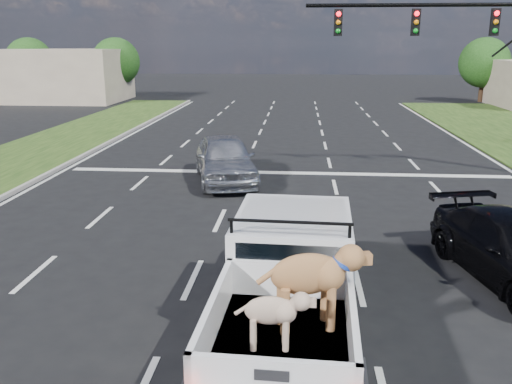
# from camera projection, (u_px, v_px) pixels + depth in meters

# --- Properties ---
(ground) EXTENTS (160.00, 160.00, 0.00)m
(ground) POSITION_uv_depth(u_px,v_px,m) (275.00, 282.00, 11.43)
(ground) COLOR black
(ground) RESTS_ON ground
(road_markings) EXTENTS (17.75, 60.00, 0.01)m
(road_markings) POSITION_uv_depth(u_px,v_px,m) (284.00, 197.00, 17.73)
(road_markings) COLOR silver
(road_markings) RESTS_ON ground
(curb_left) EXTENTS (0.15, 60.00, 0.14)m
(curb_left) POSITION_uv_depth(u_px,v_px,m) (10.00, 194.00, 17.87)
(curb_left) COLOR gray
(curb_left) RESTS_ON ground
(traffic_signal) EXTENTS (9.11, 0.31, 7.00)m
(traffic_signal) POSITION_uv_depth(u_px,v_px,m) (486.00, 47.00, 19.71)
(traffic_signal) COLOR black
(traffic_signal) RESTS_ON ground
(building_left) EXTENTS (10.00, 8.00, 4.40)m
(building_left) POSITION_uv_depth(u_px,v_px,m) (64.00, 75.00, 46.99)
(building_left) COLOR #B9A88E
(building_left) RESTS_ON ground
(tree_far_b) EXTENTS (4.20, 4.20, 5.40)m
(tree_far_b) POSITION_uv_depth(u_px,v_px,m) (30.00, 61.00, 48.93)
(tree_far_b) COLOR #332114
(tree_far_b) RESTS_ON ground
(tree_far_c) EXTENTS (4.20, 4.20, 5.40)m
(tree_far_c) POSITION_uv_depth(u_px,v_px,m) (116.00, 62.00, 48.31)
(tree_far_c) COLOR #332114
(tree_far_c) RESTS_ON ground
(tree_far_d) EXTENTS (4.20, 4.20, 5.40)m
(tree_far_d) POSITION_uv_depth(u_px,v_px,m) (484.00, 63.00, 45.85)
(tree_far_d) COLOR #332114
(tree_far_d) RESTS_ON ground
(pickup_truck) EXTENTS (2.42, 5.93, 2.19)m
(pickup_truck) POSITION_uv_depth(u_px,v_px,m) (290.00, 289.00, 8.73)
(pickup_truck) COLOR black
(pickup_truck) RESTS_ON ground
(silver_sedan) EXTENTS (3.10, 5.25, 1.68)m
(silver_sedan) POSITION_uv_depth(u_px,v_px,m) (225.00, 159.00, 19.57)
(silver_sedan) COLOR #B9BBC1
(silver_sedan) RESTS_ON ground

